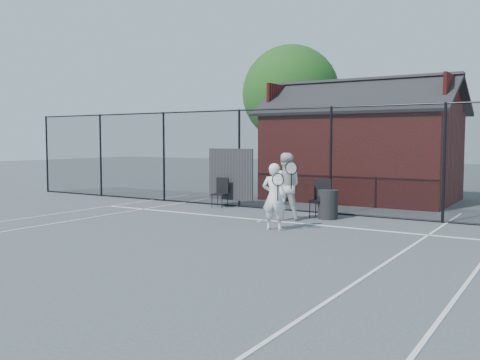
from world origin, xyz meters
The scene contains 10 objects.
ground centered at (0.00, 0.00, 0.00)m, with size 80.00×80.00×0.00m, color #44494D.
court_lines centered at (0.00, -1.32, 0.01)m, with size 11.02×18.00×0.01m.
fence centered at (-0.30, 5.00, 1.45)m, with size 22.04×3.00×3.00m.
clubhouse centered at (0.50, 9.00, 1.61)m, with size 6.50×4.36×4.19m.
tree_left centered at (-4.50, 13.50, 4.19)m, with size 4.48×4.48×6.44m.
player_front centered at (0.92, 1.85, 0.77)m, with size 0.72×0.55×1.54m.
player_back centered at (0.41, 3.39, 0.87)m, with size 1.04×0.95×1.74m.
chair_left centered at (-2.46, 4.60, 0.44)m, with size 0.42×0.44×0.88m, color black.
chair_right centered at (1.08, 4.10, 0.50)m, with size 0.48×0.50×1.00m, color black.
waste_bin centered at (1.30, 4.10, 0.38)m, with size 0.52×0.52×0.76m, color black.
Camera 1 is at (6.71, -8.91, 2.07)m, focal length 40.00 mm.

